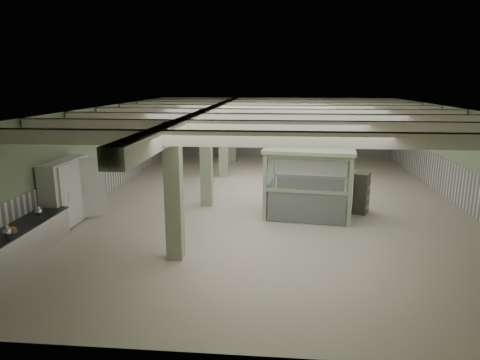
# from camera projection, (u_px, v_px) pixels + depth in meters

# --- Properties ---
(floor) EXTENTS (20.00, 20.00, 0.00)m
(floor) POSITION_uv_depth(u_px,v_px,m) (273.00, 199.00, 17.03)
(floor) COLOR beige
(floor) RESTS_ON ground
(ceiling) EXTENTS (14.00, 20.00, 0.02)m
(ceiling) POSITION_uv_depth(u_px,v_px,m) (275.00, 108.00, 16.21)
(ceiling) COLOR silver
(ceiling) RESTS_ON wall_back
(wall_back) EXTENTS (14.00, 0.02, 3.60)m
(wall_back) POSITION_uv_depth(u_px,v_px,m) (276.00, 127.00, 26.32)
(wall_back) COLOR #A9C19A
(wall_back) RESTS_ON floor
(wall_front) EXTENTS (14.00, 0.02, 3.60)m
(wall_front) POSITION_uv_depth(u_px,v_px,m) (266.00, 259.00, 6.92)
(wall_front) COLOR #A9C19A
(wall_front) RESTS_ON floor
(wall_left) EXTENTS (0.02, 20.00, 3.60)m
(wall_left) POSITION_uv_depth(u_px,v_px,m) (100.00, 152.00, 17.24)
(wall_left) COLOR #A9C19A
(wall_left) RESTS_ON floor
(wall_right) EXTENTS (0.02, 20.00, 3.60)m
(wall_right) POSITION_uv_depth(u_px,v_px,m) (461.00, 158.00, 16.00)
(wall_right) COLOR #A9C19A
(wall_right) RESTS_ON floor
(wainscot_left) EXTENTS (0.05, 19.90, 1.50)m
(wainscot_left) POSITION_uv_depth(u_px,v_px,m) (103.00, 178.00, 17.47)
(wainscot_left) COLOR white
(wainscot_left) RESTS_ON floor
(wainscot_right) EXTENTS (0.05, 19.90, 1.50)m
(wainscot_right) POSITION_uv_depth(u_px,v_px,m) (457.00, 185.00, 16.24)
(wainscot_right) COLOR white
(wainscot_right) RESTS_ON floor
(wainscot_back) EXTENTS (13.90, 0.05, 1.50)m
(wainscot_back) POSITION_uv_depth(u_px,v_px,m) (276.00, 144.00, 26.53)
(wainscot_back) COLOR white
(wainscot_back) RESTS_ON floor
(girder) EXTENTS (0.45, 19.90, 0.40)m
(girder) POSITION_uv_depth(u_px,v_px,m) (210.00, 113.00, 16.48)
(girder) COLOR white
(girder) RESTS_ON ceiling
(beam_a) EXTENTS (13.90, 0.35, 0.32)m
(beam_a) POSITION_uv_depth(u_px,v_px,m) (271.00, 139.00, 8.98)
(beam_a) COLOR white
(beam_a) RESTS_ON ceiling
(beam_b) EXTENTS (13.90, 0.35, 0.32)m
(beam_b) POSITION_uv_depth(u_px,v_px,m) (273.00, 127.00, 11.40)
(beam_b) COLOR white
(beam_b) RESTS_ON ceiling
(beam_c) EXTENTS (13.90, 0.35, 0.32)m
(beam_c) POSITION_uv_depth(u_px,v_px,m) (274.00, 118.00, 13.83)
(beam_c) COLOR white
(beam_c) RESTS_ON ceiling
(beam_d) EXTENTS (13.90, 0.35, 0.32)m
(beam_d) POSITION_uv_depth(u_px,v_px,m) (275.00, 113.00, 16.25)
(beam_d) COLOR white
(beam_d) RESTS_ON ceiling
(beam_e) EXTENTS (13.90, 0.35, 0.32)m
(beam_e) POSITION_uv_depth(u_px,v_px,m) (275.00, 109.00, 18.68)
(beam_e) COLOR white
(beam_e) RESTS_ON ceiling
(beam_f) EXTENTS (13.90, 0.35, 0.32)m
(beam_f) POSITION_uv_depth(u_px,v_px,m) (276.00, 105.00, 21.10)
(beam_f) COLOR white
(beam_f) RESTS_ON ceiling
(beam_g) EXTENTS (13.90, 0.35, 0.32)m
(beam_g) POSITION_uv_depth(u_px,v_px,m) (276.00, 103.00, 23.53)
(beam_g) COLOR white
(beam_g) RESTS_ON ceiling
(column_a) EXTENTS (0.42, 0.42, 3.60)m
(column_a) POSITION_uv_depth(u_px,v_px,m) (174.00, 193.00, 11.02)
(column_a) COLOR #99A887
(column_a) RESTS_ON floor
(column_b) EXTENTS (0.42, 0.42, 3.60)m
(column_b) POSITION_uv_depth(u_px,v_px,m) (206.00, 158.00, 15.87)
(column_b) COLOR #99A887
(column_b) RESTS_ON floor
(column_c) EXTENTS (0.42, 0.42, 3.60)m
(column_c) POSITION_uv_depth(u_px,v_px,m) (223.00, 140.00, 20.72)
(column_c) COLOR #99A887
(column_c) RESTS_ON floor
(column_d) EXTENTS (0.42, 0.42, 3.60)m
(column_d) POSITION_uv_depth(u_px,v_px,m) (232.00, 131.00, 24.60)
(column_d) COLOR #99A887
(column_d) RESTS_ON floor
(pendant_front) EXTENTS (0.44, 0.44, 0.22)m
(pendant_front) POSITION_uv_depth(u_px,v_px,m) (291.00, 141.00, 11.44)
(pendant_front) COLOR #314130
(pendant_front) RESTS_ON ceiling
(pendant_mid) EXTENTS (0.44, 0.44, 0.22)m
(pendant_mid) POSITION_uv_depth(u_px,v_px,m) (288.00, 121.00, 16.78)
(pendant_mid) COLOR #314130
(pendant_mid) RESTS_ON ceiling
(pendant_back) EXTENTS (0.44, 0.44, 0.22)m
(pendant_back) POSITION_uv_depth(u_px,v_px,m) (286.00, 112.00, 21.63)
(pendant_back) COLOR #314130
(pendant_back) RESTS_ON ceiling
(prep_counter) EXTENTS (0.84, 4.83, 0.91)m
(prep_counter) POSITION_uv_depth(u_px,v_px,m) (8.00, 251.00, 10.71)
(prep_counter) COLOR silver
(prep_counter) RESTS_ON floor
(pitcher_near) EXTENTS (0.23, 0.26, 0.28)m
(pitcher_near) POSITION_uv_depth(u_px,v_px,m) (38.00, 211.00, 12.01)
(pitcher_near) COLOR silver
(pitcher_near) RESTS_ON prep_counter
(pitcher_far) EXTENTS (0.28, 0.30, 0.31)m
(pitcher_far) POSITION_uv_depth(u_px,v_px,m) (7.00, 231.00, 10.37)
(pitcher_far) COLOR silver
(pitcher_far) RESTS_ON prep_counter
(orange_bowl) EXTENTS (0.24, 0.24, 0.08)m
(orange_bowl) POSITION_uv_depth(u_px,v_px,m) (12.00, 231.00, 10.69)
(orange_bowl) COLOR #B2B2B7
(orange_bowl) RESTS_ON prep_counter
(walkin_cooler) EXTENTS (1.11, 2.31, 2.12)m
(walkin_cooler) POSITION_uv_depth(u_px,v_px,m) (67.00, 193.00, 13.82)
(walkin_cooler) COLOR white
(walkin_cooler) RESTS_ON floor
(guard_booth) EXTENTS (3.29, 2.89, 2.41)m
(guard_booth) POSITION_uv_depth(u_px,v_px,m) (309.00, 168.00, 14.83)
(guard_booth) COLOR #94AA88
(guard_booth) RESTS_ON floor
(filing_cabinet) EXTENTS (0.69, 0.80, 1.45)m
(filing_cabinet) POSITION_uv_depth(u_px,v_px,m) (361.00, 193.00, 15.16)
(filing_cabinet) COLOR #4F5144
(filing_cabinet) RESTS_ON floor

